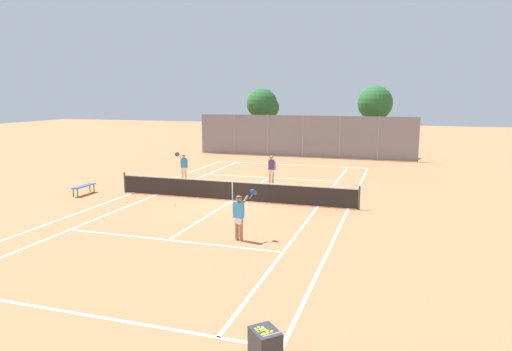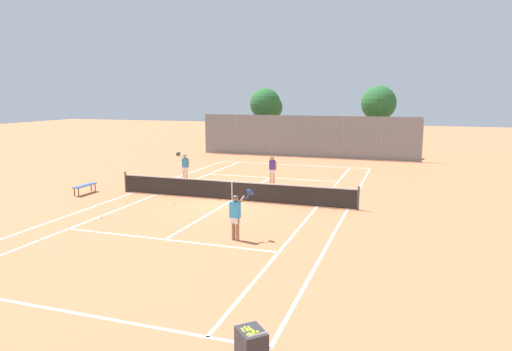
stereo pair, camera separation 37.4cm
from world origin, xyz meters
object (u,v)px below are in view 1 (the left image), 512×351
object	(u,v)px
loose_tennis_ball_5	(151,196)
loose_tennis_ball_1	(308,186)
loose_tennis_ball_4	(175,205)
courtside_bench	(84,187)
player_far_left	(184,166)
tennis_net	(232,190)
loose_tennis_ball_0	(102,218)
player_far_right	(271,168)
tree_behind_right	(374,104)
loose_tennis_ball_2	(336,209)
player_near_side	(239,214)
ball_cart	(265,346)
tree_behind_left	(264,105)
loose_tennis_ball_3	(127,202)

from	to	relation	value
loose_tennis_ball_5	loose_tennis_ball_1	bearing A→B (deg)	35.49
loose_tennis_ball_4	loose_tennis_ball_5	bearing A→B (deg)	147.48
courtside_bench	loose_tennis_ball_4	bearing A→B (deg)	-7.18
player_far_left	loose_tennis_ball_4	xyz separation A→B (m)	(2.27, -5.50, -0.89)
tennis_net	courtside_bench	xyz separation A→B (m)	(-7.69, -1.04, -0.10)
loose_tennis_ball_1	loose_tennis_ball_0	bearing A→B (deg)	-126.08
player_far_right	tree_behind_right	bearing A→B (deg)	71.28
tennis_net	loose_tennis_ball_0	bearing A→B (deg)	-129.92
player_far_right	loose_tennis_ball_2	distance (m)	6.66
player_near_side	loose_tennis_ball_1	xyz separation A→B (m)	(0.42, 10.19, -0.89)
player_near_side	courtside_bench	world-z (taller)	player_near_side
player_near_side	loose_tennis_ball_2	xyz separation A→B (m)	(2.63, 5.30, -0.89)
player_far_right	loose_tennis_ball_1	size ratio (longest dim) A/B	24.24
player_far_right	loose_tennis_ball_5	world-z (taller)	player_far_right
ball_cart	courtside_bench	distance (m)	17.60
player_near_side	tree_behind_left	world-z (taller)	tree_behind_left
loose_tennis_ball_0	loose_tennis_ball_4	xyz separation A→B (m)	(1.76, 2.97, 0.00)
loose_tennis_ball_5	tree_behind_right	size ratio (longest dim) A/B	0.01
tennis_net	player_far_right	size ratio (longest dim) A/B	7.50
loose_tennis_ball_5	tree_behind_left	world-z (taller)	tree_behind_left
tennis_net	loose_tennis_ball_5	distance (m)	4.24
ball_cart	player_far_right	world-z (taller)	player_far_right
loose_tennis_ball_0	loose_tennis_ball_5	xyz separation A→B (m)	(-0.25, 4.25, 0.00)
loose_tennis_ball_1	courtside_bench	distance (m)	11.87
tennis_net	ball_cart	size ratio (longest dim) A/B	12.47
loose_tennis_ball_1	loose_tennis_ball_2	size ratio (longest dim) A/B	1.00
player_near_side	tree_behind_right	size ratio (longest dim) A/B	0.31
loose_tennis_ball_1	loose_tennis_ball_5	world-z (taller)	same
loose_tennis_ball_1	loose_tennis_ball_3	size ratio (longest dim) A/B	1.00
player_far_left	loose_tennis_ball_1	xyz separation A→B (m)	(7.24, 0.76, -0.89)
ball_cart	loose_tennis_ball_3	distance (m)	14.75
courtside_bench	tree_behind_right	xyz separation A→B (m)	(13.07, 19.62, 3.86)
loose_tennis_ball_0	loose_tennis_ball_3	bearing A→B (deg)	103.12
tennis_net	player_far_right	distance (m)	4.66
loose_tennis_ball_2	player_near_side	bearing A→B (deg)	-116.37
tennis_net	tree_behind_right	bearing A→B (deg)	73.86
player_far_left	loose_tennis_ball_3	distance (m)	5.80
tennis_net	loose_tennis_ball_2	xyz separation A→B (m)	(5.00, -0.36, -0.48)
loose_tennis_ball_2	player_far_left	bearing A→B (deg)	156.37
ball_cart	courtside_bench	world-z (taller)	ball_cart
tree_behind_right	player_far_right	bearing A→B (deg)	-108.72
tennis_net	loose_tennis_ball_1	size ratio (longest dim) A/B	181.82
courtside_bench	tree_behind_right	size ratio (longest dim) A/B	0.26
loose_tennis_ball_4	tree_behind_left	distance (m)	20.80
player_far_right	loose_tennis_ball_2	world-z (taller)	player_far_right
tennis_net	loose_tennis_ball_3	distance (m)	5.00
loose_tennis_ball_4	player_far_right	bearing A→B (deg)	66.02
ball_cart	loose_tennis_ball_0	bearing A→B (deg)	139.13
player_near_side	loose_tennis_ball_5	world-z (taller)	player_near_side
ball_cart	player_near_side	distance (m)	7.76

